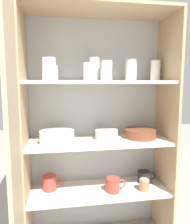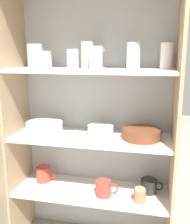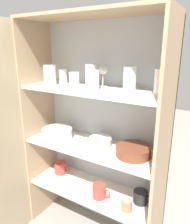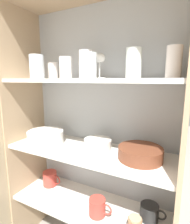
{
  "view_description": "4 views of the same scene",
  "coord_description": "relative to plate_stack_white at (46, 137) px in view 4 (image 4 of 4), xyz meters",
  "views": [
    {
      "loc": [
        -0.26,
        -1.23,
        1.09
      ],
      "look_at": [
        -0.03,
        0.16,
        0.9
      ],
      "focal_mm": 35.0,
      "sensor_mm": 36.0,
      "label": 1
    },
    {
      "loc": [
        0.34,
        -1.28,
        1.19
      ],
      "look_at": [
        0.02,
        0.2,
        0.85
      ],
      "focal_mm": 42.0,
      "sensor_mm": 36.0,
      "label": 2
    },
    {
      "loc": [
        0.72,
        -0.99,
        1.36
      ],
      "look_at": [
        0.03,
        0.15,
        0.95
      ],
      "focal_mm": 35.0,
      "sensor_mm": 36.0,
      "label": 3
    },
    {
      "loc": [
        0.46,
        -0.65,
        1.1
      ],
      "look_at": [
        0.03,
        0.18,
        0.92
      ],
      "focal_mm": 28.0,
      "sensor_mm": 36.0,
      "label": 4
    }
  ],
  "objects": [
    {
      "name": "cupboard_side_left",
      "position": [
        -0.2,
        0.03,
        0.01
      ],
      "size": [
        0.02,
        0.35,
        1.53
      ],
      "primitive_type": "cube",
      "color": "tan",
      "rests_on": "ground_plane"
    },
    {
      "name": "tumbler_glass_5",
      "position": [
        0.19,
        -0.04,
        0.41
      ],
      "size": [
        0.06,
        0.06,
        0.11
      ],
      "color": "silver",
      "rests_on": "shelf_board_upper"
    },
    {
      "name": "tumbler_glass_3",
      "position": [
        0.68,
        0.09,
        0.42
      ],
      "size": [
        0.07,
        0.07,
        0.14
      ],
      "color": "silver",
      "rests_on": "shelf_board_upper"
    },
    {
      "name": "cupboard_side_right",
      "position": [
        0.75,
        0.03,
        0.01
      ],
      "size": [
        0.02,
        0.35,
        1.53
      ],
      "primitive_type": "cube",
      "color": "tan",
      "rests_on": "ground_plane"
    },
    {
      "name": "shelf_board_upper",
      "position": [
        0.28,
        0.03,
        0.34
      ],
      "size": [
        0.93,
        0.32,
        0.02
      ],
      "primitive_type": "cube",
      "color": "silver"
    },
    {
      "name": "shelf_board_middle",
      "position": [
        0.28,
        0.03,
        -0.05
      ],
      "size": [
        0.93,
        0.32,
        0.02
      ],
      "primitive_type": "cube",
      "color": "silver"
    },
    {
      "name": "coffee_mug_extra_1",
      "position": [
        0.36,
        -0.02,
        -0.34
      ],
      "size": [
        0.13,
        0.09,
        0.09
      ],
      "color": "#BC3D33",
      "rests_on": "shelf_board_lower"
    },
    {
      "name": "plate_stack_white",
      "position": [
        0.0,
        0.0,
        0.0
      ],
      "size": [
        0.22,
        0.22,
        0.08
      ],
      "color": "white",
      "rests_on": "shelf_board_middle"
    },
    {
      "name": "tumbler_glass_1",
      "position": [
        0.25,
        0.07,
        0.43
      ],
      "size": [
        0.07,
        0.07,
        0.15
      ],
      "color": "silver",
      "rests_on": "shelf_board_upper"
    },
    {
      "name": "tumbler_glass_2",
      "position": [
        0.5,
        0.09,
        0.42
      ],
      "size": [
        0.08,
        0.08,
        0.14
      ],
      "color": "white",
      "rests_on": "shelf_board_upper"
    },
    {
      "name": "cupboard_back_panel",
      "position": [
        0.28,
        0.2,
        0.01
      ],
      "size": [
        0.96,
        0.02,
        1.53
      ],
      "primitive_type": "cube",
      "color": "#B2B7BC",
      "rests_on": "ground_plane"
    },
    {
      "name": "mixing_bowl_large",
      "position": [
        0.57,
        0.05,
        -0.01
      ],
      "size": [
        0.22,
        0.22,
        0.06
      ],
      "color": "brown",
      "rests_on": "shelf_board_middle"
    },
    {
      "name": "tumbler_glass_0",
      "position": [
        -0.04,
        0.0,
        0.42
      ],
      "size": [
        0.08,
        0.08,
        0.13
      ],
      "color": "white",
      "rests_on": "shelf_board_upper"
    },
    {
      "name": "coffee_mug_primary",
      "position": [
        0.62,
        0.08,
        -0.34
      ],
      "size": [
        0.13,
        0.1,
        0.08
      ],
      "color": "black",
      "rests_on": "shelf_board_lower"
    },
    {
      "name": "tumbler_glass_4",
      "position": [
        -0.02,
        0.11,
        0.4
      ],
      "size": [
        0.06,
        0.06,
        0.1
      ],
      "color": "silver",
      "rests_on": "shelf_board_upper"
    },
    {
      "name": "serving_bowl_small",
      "position": [
        0.33,
        0.05,
        -0.01
      ],
      "size": [
        0.15,
        0.15,
        0.06
      ],
      "color": "silver",
      "rests_on": "shelf_board_middle"
    },
    {
      "name": "tumbler_glass_6",
      "position": [
        0.31,
        -0.01,
        0.41
      ],
      "size": [
        0.07,
        0.07,
        0.12
      ],
      "color": "white",
      "rests_on": "shelf_board_upper"
    },
    {
      "name": "serving_spoon",
      "position": [
        0.14,
        0.01,
        -0.38
      ],
      "size": [
        0.21,
        0.06,
        0.01
      ],
      "color": "silver",
      "rests_on": "shelf_board_lower"
    },
    {
      "name": "shelf_board_lower",
      "position": [
        0.28,
        0.03,
        -0.4
      ],
      "size": [
        0.93,
        0.32,
        0.02
      ],
      "primitive_type": "cube",
      "color": "silver"
    },
    {
      "name": "wine_glass_0",
      "position": [
        0.31,
        0.11,
        0.45
      ],
      "size": [
        0.07,
        0.07,
        0.14
      ],
      "color": "white",
      "rests_on": "shelf_board_upper"
    },
    {
      "name": "coffee_mug_extra_2",
      "position": [
        -0.06,
        0.08,
        -0.34
      ],
      "size": [
        0.14,
        0.09,
        0.1
      ],
      "color": "#BC3D33",
      "rests_on": "shelf_board_lower"
    }
  ]
}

